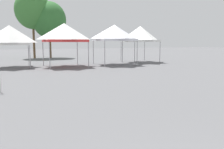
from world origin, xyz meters
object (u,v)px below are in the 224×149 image
at_px(tree_behind_tents_center, 49,20).
at_px(tree_behind_tents_right, 33,10).
at_px(canopy_tent_right_of_center, 114,33).
at_px(canopy_tent_behind_right, 64,33).
at_px(canopy_tent_behind_center, 140,34).
at_px(canopy_tent_far_right, 10,35).

bearing_deg(tree_behind_tents_center, tree_behind_tents_right, 170.77).
bearing_deg(tree_behind_tents_right, canopy_tent_right_of_center, -64.92).
bearing_deg(tree_behind_tents_right, canopy_tent_behind_right, -84.60).
relative_size(canopy_tent_behind_right, canopy_tent_behind_center, 0.99).
xyz_separation_m(canopy_tent_far_right, canopy_tent_right_of_center, (8.69, -1.42, 0.26)).
height_order(canopy_tent_far_right, tree_behind_tents_center, tree_behind_tents_center).
height_order(canopy_tent_right_of_center, tree_behind_tents_center, tree_behind_tents_center).
relative_size(canopy_tent_far_right, canopy_tent_behind_center, 0.93).
relative_size(canopy_tent_far_right, canopy_tent_behind_right, 0.95).
relative_size(canopy_tent_right_of_center, tree_behind_tents_center, 0.50).
distance_m(canopy_tent_right_of_center, canopy_tent_behind_center, 3.81).
bearing_deg(canopy_tent_right_of_center, canopy_tent_behind_right, 178.30).
height_order(canopy_tent_behind_right, canopy_tent_behind_center, canopy_tent_behind_center).
bearing_deg(tree_behind_tents_center, canopy_tent_behind_right, -94.07).
xyz_separation_m(canopy_tent_right_of_center, canopy_tent_behind_center, (3.55, 1.38, -0.01)).
xyz_separation_m(tree_behind_tents_center, tree_behind_tents_right, (-1.96, 0.32, 1.18)).
bearing_deg(canopy_tent_behind_right, canopy_tent_behind_center, 8.80).
height_order(tree_behind_tents_center, tree_behind_tents_right, tree_behind_tents_right).
distance_m(canopy_tent_right_of_center, tree_behind_tents_right, 13.72).
relative_size(canopy_tent_far_right, canopy_tent_right_of_center, 0.95).
relative_size(canopy_tent_far_right, tree_behind_tents_center, 0.48).
bearing_deg(tree_behind_tents_center, canopy_tent_behind_center, -55.10).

